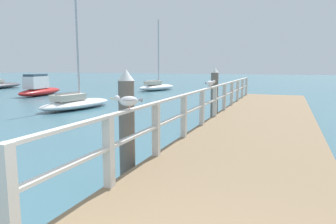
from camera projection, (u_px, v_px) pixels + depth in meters
pier_deck at (261, 126)px, 9.94m from camera, size 3.18×18.08×0.43m
pier_railing at (215, 98)px, 10.35m from camera, size 0.12×16.60×1.01m
dock_piling_near at (127, 127)px, 5.53m from camera, size 0.29×0.29×2.04m
dock_piling_far at (214, 94)px, 11.99m from camera, size 0.29×0.29×2.04m
seagull_foreground at (128, 100)px, 4.73m from camera, size 0.39×0.34×0.21m
seagull_background at (210, 83)px, 9.62m from camera, size 0.26×0.45×0.21m
boat_0 at (76, 102)px, 15.45m from camera, size 2.14×4.50×5.34m
boat_2 at (39, 88)px, 22.35m from camera, size 2.14×4.85×1.53m
boat_5 at (157, 86)px, 27.04m from camera, size 2.62×4.54×5.95m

